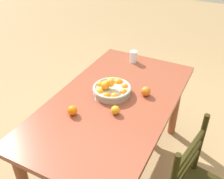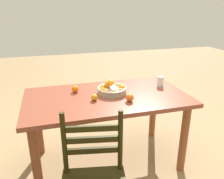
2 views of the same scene
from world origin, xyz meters
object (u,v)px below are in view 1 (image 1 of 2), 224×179
orange_loose_1 (115,110)px  orange_loose_0 (72,110)px  dining_table (113,111)px  drinking_glass (133,57)px  fruit_bowl (112,89)px  orange_loose_2 (146,91)px

orange_loose_1 → orange_loose_0: bearing=-61.5°
dining_table → orange_loose_1: orange_loose_1 is taller
dining_table → drinking_glass: drinking_glass is taller
orange_loose_0 → drinking_glass: (-0.92, 0.07, 0.02)m
dining_table → drinking_glass: bearing=-170.4°
fruit_bowl → drinking_glass: bearing=-174.0°
orange_loose_0 → dining_table: bearing=147.9°
fruit_bowl → drinking_glass: 0.57m
orange_loose_0 → orange_loose_1: orange_loose_0 is taller
drinking_glass → dining_table: bearing=9.6°
fruit_bowl → orange_loose_2: 0.27m
orange_loose_1 → orange_loose_2: orange_loose_2 is taller
fruit_bowl → orange_loose_0: 0.38m
fruit_bowl → orange_loose_0: fruit_bowl is taller
dining_table → fruit_bowl: bearing=-144.4°
orange_loose_0 → drinking_glass: size_ratio=0.64×
drinking_glass → orange_loose_2: bearing=33.0°
orange_loose_0 → orange_loose_1: (-0.14, 0.27, -0.00)m
fruit_bowl → orange_loose_0: bearing=-20.3°
dining_table → orange_loose_2: 0.30m
orange_loose_2 → drinking_glass: bearing=-147.0°
drinking_glass → orange_loose_1: bearing=14.0°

